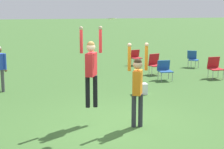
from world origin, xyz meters
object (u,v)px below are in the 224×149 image
at_px(camping_chair_0, 215,66).
at_px(cooler_box, 141,89).
at_px(frisbee, 112,19).
at_px(camping_chair_3, 165,69).
at_px(camping_chair_4, 155,63).
at_px(camping_chair_2, 193,58).
at_px(person_jumping, 91,65).
at_px(camping_chair_1, 136,56).
at_px(person_defending, 138,83).

height_order(camping_chair_0, cooler_box, camping_chair_0).
distance_m(frisbee, camping_chair_3, 6.63).
bearing_deg(cooler_box, camping_chair_4, 66.12).
xyz_separation_m(camping_chair_0, camping_chair_2, (0.13, 2.69, -0.04)).
relative_size(person_jumping, camping_chair_1, 2.78).
xyz_separation_m(frisbee, cooler_box, (1.64, 3.15, -2.60)).
distance_m(camping_chair_3, cooler_box, 2.68).
bearing_deg(camping_chair_1, cooler_box, 61.43).
height_order(person_defending, camping_chair_2, person_defending).
bearing_deg(camping_chair_1, frisbee, 55.82).
xyz_separation_m(person_jumping, camping_chair_4, (3.64, 6.27, -1.06)).
distance_m(frisbee, camping_chair_0, 7.89).
distance_m(camping_chair_1, cooler_box, 6.10).
xyz_separation_m(camping_chair_2, cooler_box, (-3.89, -4.82, -0.28)).
height_order(frisbee, camping_chair_4, frisbee).
bearing_deg(camping_chair_3, cooler_box, 53.52).
height_order(person_jumping, camping_chair_1, person_jumping).
xyz_separation_m(person_jumping, frisbee, (0.50, -0.30, 1.20)).
relative_size(person_defending, camping_chair_3, 2.73).
relative_size(camping_chair_0, camping_chair_3, 1.12).
bearing_deg(camping_chair_0, person_jumping, 34.46).
xyz_separation_m(person_jumping, camping_chair_0, (5.90, 4.99, -1.08)).
distance_m(frisbee, camping_chair_4, 7.63).
bearing_deg(camping_chair_1, camping_chair_4, 78.74).
bearing_deg(camping_chair_3, person_defending, 64.29).
bearing_deg(person_defending, camping_chair_1, -170.34).
height_order(person_jumping, camping_chair_2, person_jumping).
relative_size(person_jumping, camping_chair_4, 2.35).
height_order(camping_chair_2, camping_chair_4, camping_chair_4).
xyz_separation_m(person_defending, frisbee, (-0.63, 0.19, 1.62)).
bearing_deg(frisbee, person_defending, -17.01).
distance_m(camping_chair_0, camping_chair_4, 2.59).
xyz_separation_m(person_defending, cooler_box, (1.01, 3.35, -0.98)).
distance_m(camping_chair_1, camping_chair_4, 2.55).
height_order(camping_chair_1, camping_chair_3, camping_chair_3).
relative_size(frisbee, camping_chair_3, 0.28).
relative_size(frisbee, camping_chair_0, 0.25).
relative_size(person_jumping, camping_chair_2, 2.63).
distance_m(camping_chair_1, camping_chair_2, 2.84).
height_order(frisbee, cooler_box, frisbee).
distance_m(person_jumping, camping_chair_3, 6.33).
height_order(frisbee, camping_chair_1, frisbee).
bearing_deg(frisbee, camping_chair_2, 55.27).
height_order(person_defending, camping_chair_4, person_defending).
bearing_deg(camping_chair_1, camping_chair_2, 140.16).
height_order(person_jumping, frisbee, frisbee).
distance_m(frisbee, camping_chair_1, 9.84).
distance_m(camping_chair_3, camping_chair_4, 1.25).
height_order(person_defending, frisbee, frisbee).
distance_m(person_defending, cooler_box, 3.63).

